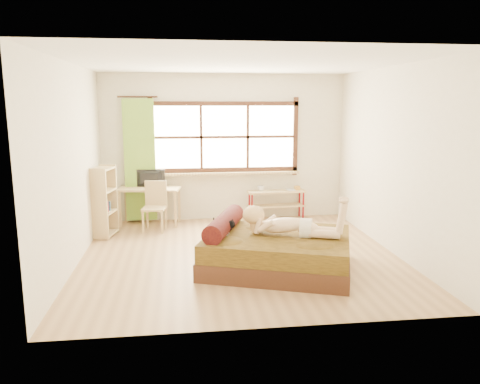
{
  "coord_description": "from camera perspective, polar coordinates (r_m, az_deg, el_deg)",
  "views": [
    {
      "loc": [
        -0.8,
        -6.43,
        2.17
      ],
      "look_at": [
        0.03,
        0.2,
        0.89
      ],
      "focal_mm": 35.0,
      "sensor_mm": 36.0,
      "label": 1
    }
  ],
  "objects": [
    {
      "name": "desk",
      "position": [
        8.55,
        -10.97,
        -0.07
      ],
      "size": [
        1.15,
        0.66,
        0.68
      ],
      "rotation": [
        0.0,
        0.0,
        -0.16
      ],
      "color": "tan",
      "rests_on": "floor"
    },
    {
      "name": "monitor",
      "position": [
        8.56,
        -11.01,
        1.61
      ],
      "size": [
        0.55,
        0.16,
        0.31
      ],
      "primitive_type": "imported",
      "rotation": [
        0.0,
        0.0,
        2.98
      ],
      "color": "black",
      "rests_on": "desk"
    },
    {
      "name": "wall_back",
      "position": [
        8.76,
        -1.89,
        5.42
      ],
      "size": [
        4.5,
        0.0,
        4.5
      ],
      "primitive_type": "plane",
      "rotation": [
        1.57,
        0.0,
        0.0
      ],
      "color": "silver",
      "rests_on": "floor"
    },
    {
      "name": "chair",
      "position": [
        8.2,
        -10.32,
        -1.33
      ],
      "size": [
        0.43,
        0.43,
        0.85
      ],
      "rotation": [
        0.0,
        0.0,
        -0.16
      ],
      "color": "tan",
      "rests_on": "floor"
    },
    {
      "name": "window",
      "position": [
        8.72,
        -1.88,
        6.44
      ],
      "size": [
        2.8,
        0.16,
        1.46
      ],
      "color": "#FFEDBF",
      "rests_on": "wall_back"
    },
    {
      "name": "kitten",
      "position": [
        6.16,
        -2.13,
        -4.2
      ],
      "size": [
        0.3,
        0.2,
        0.22
      ],
      "primitive_type": null,
      "rotation": [
        0.0,
        0.0,
        -0.34
      ],
      "color": "black",
      "rests_on": "bed"
    },
    {
      "name": "bookshelf",
      "position": [
        7.97,
        -16.25,
        -1.1
      ],
      "size": [
        0.38,
        0.55,
        1.15
      ],
      "rotation": [
        0.0,
        0.0,
        -0.21
      ],
      "color": "tan",
      "rests_on": "floor"
    },
    {
      "name": "woman",
      "position": [
        6.11,
        6.16,
        -2.75
      ],
      "size": [
        1.36,
        0.79,
        0.56
      ],
      "primitive_type": null,
      "rotation": [
        0.0,
        0.0,
        -0.34
      ],
      "color": "beige",
      "rests_on": "bed"
    },
    {
      "name": "curtain",
      "position": [
        8.66,
        -12.1,
        3.79
      ],
      "size": [
        0.55,
        0.1,
        2.2
      ],
      "primitive_type": "cube",
      "color": "olive",
      "rests_on": "wall_back"
    },
    {
      "name": "wall_left",
      "position": [
        6.65,
        -19.72,
        3.07
      ],
      "size": [
        0.0,
        4.5,
        4.5
      ],
      "primitive_type": "plane",
      "rotation": [
        1.57,
        0.0,
        1.57
      ],
      "color": "silver",
      "rests_on": "floor"
    },
    {
      "name": "floor",
      "position": [
        6.84,
        -0.06,
        -7.71
      ],
      "size": [
        4.5,
        4.5,
        0.0
      ],
      "primitive_type": "plane",
      "color": "#9E754C",
      "rests_on": "ground"
    },
    {
      "name": "wall_front",
      "position": [
        4.34,
        3.62,
        -0.12
      ],
      "size": [
        4.5,
        0.0,
        4.5
      ],
      "primitive_type": "plane",
      "rotation": [
        -1.57,
        0.0,
        0.0
      ],
      "color": "silver",
      "rests_on": "floor"
    },
    {
      "name": "ceiling",
      "position": [
        6.51,
        -0.07,
        15.47
      ],
      "size": [
        4.5,
        4.5,
        0.0
      ],
      "primitive_type": "plane",
      "rotation": [
        3.14,
        0.0,
        0.0
      ],
      "color": "white",
      "rests_on": "wall_back"
    },
    {
      "name": "book",
      "position": [
        8.88,
        5.74,
        0.25
      ],
      "size": [
        0.16,
        0.21,
        0.02
      ],
      "primitive_type": "imported",
      "rotation": [
        0.0,
        0.0,
        0.09
      ],
      "color": "gray",
      "rests_on": "pipe_shelf"
    },
    {
      "name": "cup",
      "position": [
        8.77,
        2.56,
        0.44
      ],
      "size": [
        0.13,
        0.13,
        0.1
      ],
      "primitive_type": "imported",
      "rotation": [
        0.0,
        0.0,
        0.09
      ],
      "color": "gray",
      "rests_on": "pipe_shelf"
    },
    {
      "name": "wall_right",
      "position": [
        7.17,
        18.12,
        3.69
      ],
      "size": [
        0.0,
        4.5,
        4.5
      ],
      "primitive_type": "plane",
      "rotation": [
        1.57,
        0.0,
        -1.57
      ],
      "color": "silver",
      "rests_on": "floor"
    },
    {
      "name": "bed",
      "position": [
        6.26,
        4.19,
        -7.06
      ],
      "size": [
        2.26,
        2.03,
        0.71
      ],
      "rotation": [
        0.0,
        0.0,
        -0.34
      ],
      "color": "#371B10",
      "rests_on": "floor"
    },
    {
      "name": "pipe_shelf",
      "position": [
        8.87,
        4.53,
        -0.75
      ],
      "size": [
        1.11,
        0.37,
        0.62
      ],
      "rotation": [
        0.0,
        0.0,
        0.09
      ],
      "color": "tan",
      "rests_on": "floor"
    }
  ]
}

